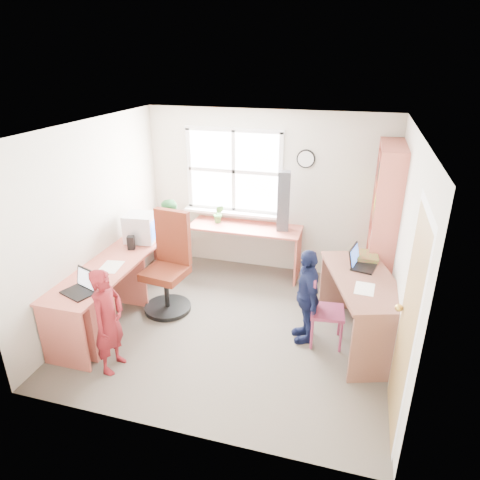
{
  "coord_description": "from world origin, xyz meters",
  "views": [
    {
      "loc": [
        1.27,
        -4.25,
        3.08
      ],
      "look_at": [
        0.0,
        0.25,
        1.05
      ],
      "focal_mm": 32.0,
      "sensor_mm": 36.0,
      "label": 1
    }
  ],
  "objects_px": {
    "bookshelf": "(382,229)",
    "cd_tower": "(284,201)",
    "wooden_chair": "(322,307)",
    "l_desk": "(124,290)",
    "crt_monitor": "(141,228)",
    "right_desk": "(362,296)",
    "person_red": "(108,321)",
    "laptop_left": "(82,287)",
    "person_navy": "(307,296)",
    "laptop_right": "(360,262)",
    "swivel_chair": "(169,269)",
    "person_green": "(173,240)",
    "potted_plant": "(219,214)"
  },
  "relations": [
    {
      "from": "person_navy",
      "to": "person_red",
      "type": "bearing_deg",
      "value": -80.36
    },
    {
      "from": "bookshelf",
      "to": "swivel_chair",
      "type": "xyz_separation_m",
      "value": [
        -2.58,
        -0.99,
        -0.44
      ]
    },
    {
      "from": "wooden_chair",
      "to": "crt_monitor",
      "type": "relative_size",
      "value": 1.99
    },
    {
      "from": "wooden_chair",
      "to": "laptop_right",
      "type": "distance_m",
      "value": 0.7
    },
    {
      "from": "bookshelf",
      "to": "person_navy",
      "type": "bearing_deg",
      "value": -123.48
    },
    {
      "from": "swivel_chair",
      "to": "laptop_left",
      "type": "relative_size",
      "value": 3.16
    },
    {
      "from": "person_navy",
      "to": "wooden_chair",
      "type": "bearing_deg",
      "value": 64.23
    },
    {
      "from": "swivel_chair",
      "to": "cd_tower",
      "type": "xyz_separation_m",
      "value": [
        1.23,
        1.24,
        0.62
      ]
    },
    {
      "from": "laptop_left",
      "to": "person_navy",
      "type": "bearing_deg",
      "value": 41.16
    },
    {
      "from": "bookshelf",
      "to": "laptop_right",
      "type": "bearing_deg",
      "value": -107.3
    },
    {
      "from": "cd_tower",
      "to": "person_navy",
      "type": "bearing_deg",
      "value": -77.84
    },
    {
      "from": "swivel_chair",
      "to": "crt_monitor",
      "type": "relative_size",
      "value": 3.02
    },
    {
      "from": "wooden_chair",
      "to": "l_desk",
      "type": "bearing_deg",
      "value": 179.88
    },
    {
      "from": "bookshelf",
      "to": "cd_tower",
      "type": "distance_m",
      "value": 1.38
    },
    {
      "from": "laptop_left",
      "to": "person_red",
      "type": "height_order",
      "value": "person_red"
    },
    {
      "from": "crt_monitor",
      "to": "person_navy",
      "type": "xyz_separation_m",
      "value": [
        2.31,
        -0.52,
        -0.38
      ]
    },
    {
      "from": "laptop_left",
      "to": "cd_tower",
      "type": "bearing_deg",
      "value": 73.67
    },
    {
      "from": "swivel_chair",
      "to": "bookshelf",
      "type": "bearing_deg",
      "value": 28.2
    },
    {
      "from": "crt_monitor",
      "to": "potted_plant",
      "type": "relative_size",
      "value": 1.5
    },
    {
      "from": "person_green",
      "to": "person_navy",
      "type": "distance_m",
      "value": 2.31
    },
    {
      "from": "right_desk",
      "to": "person_red",
      "type": "distance_m",
      "value": 2.75
    },
    {
      "from": "crt_monitor",
      "to": "person_navy",
      "type": "distance_m",
      "value": 2.4
    },
    {
      "from": "cd_tower",
      "to": "l_desk",
      "type": "bearing_deg",
      "value": -141.79
    },
    {
      "from": "laptop_right",
      "to": "right_desk",
      "type": "bearing_deg",
      "value": -155.7
    },
    {
      "from": "bookshelf",
      "to": "crt_monitor",
      "type": "bearing_deg",
      "value": -167.77
    },
    {
      "from": "l_desk",
      "to": "swivel_chair",
      "type": "bearing_deg",
      "value": 52.27
    },
    {
      "from": "l_desk",
      "to": "bookshelf",
      "type": "bearing_deg",
      "value": 26.43
    },
    {
      "from": "right_desk",
      "to": "crt_monitor",
      "type": "relative_size",
      "value": 3.63
    },
    {
      "from": "wooden_chair",
      "to": "cd_tower",
      "type": "bearing_deg",
      "value": 110.32
    },
    {
      "from": "wooden_chair",
      "to": "person_navy",
      "type": "bearing_deg",
      "value": 167.77
    },
    {
      "from": "right_desk",
      "to": "cd_tower",
      "type": "height_order",
      "value": "cd_tower"
    },
    {
      "from": "crt_monitor",
      "to": "laptop_left",
      "type": "height_order",
      "value": "crt_monitor"
    },
    {
      "from": "right_desk",
      "to": "person_green",
      "type": "relative_size",
      "value": 1.29
    },
    {
      "from": "person_green",
      "to": "person_red",
      "type": "bearing_deg",
      "value": -142.19
    },
    {
      "from": "bookshelf",
      "to": "laptop_left",
      "type": "bearing_deg",
      "value": -146.3
    },
    {
      "from": "cd_tower",
      "to": "swivel_chair",
      "type": "bearing_deg",
      "value": -143.62
    },
    {
      "from": "person_green",
      "to": "laptop_right",
      "type": "bearing_deg",
      "value": -70.37
    },
    {
      "from": "crt_monitor",
      "to": "potted_plant",
      "type": "bearing_deg",
      "value": 44.54
    },
    {
      "from": "laptop_left",
      "to": "laptop_right",
      "type": "relative_size",
      "value": 1.04
    },
    {
      "from": "person_green",
      "to": "cd_tower",
      "type": "bearing_deg",
      "value": -41.04
    },
    {
      "from": "person_red",
      "to": "bookshelf",
      "type": "bearing_deg",
      "value": -47.13
    },
    {
      "from": "crt_monitor",
      "to": "potted_plant",
      "type": "height_order",
      "value": "crt_monitor"
    },
    {
      "from": "l_desk",
      "to": "person_navy",
      "type": "distance_m",
      "value": 2.19
    },
    {
      "from": "right_desk",
      "to": "person_red",
      "type": "relative_size",
      "value": 1.34
    },
    {
      "from": "swivel_chair",
      "to": "person_navy",
      "type": "bearing_deg",
      "value": 0.59
    },
    {
      "from": "right_desk",
      "to": "person_green",
      "type": "bearing_deg",
      "value": 143.82
    },
    {
      "from": "cd_tower",
      "to": "wooden_chair",
      "type": "bearing_deg",
      "value": -72.17
    },
    {
      "from": "right_desk",
      "to": "laptop_left",
      "type": "bearing_deg",
      "value": -179.28
    },
    {
      "from": "l_desk",
      "to": "potted_plant",
      "type": "distance_m",
      "value": 1.9
    },
    {
      "from": "potted_plant",
      "to": "person_green",
      "type": "xyz_separation_m",
      "value": [
        -0.55,
        -0.47,
        -0.29
      ]
    }
  ]
}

